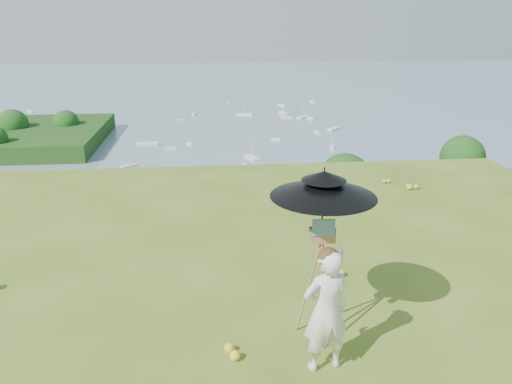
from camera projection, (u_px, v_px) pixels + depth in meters
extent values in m
plane|color=#4B631C|center=(290.00, 295.00, 7.36)|extent=(14.00, 14.00, 0.00)
cube|color=#103E12|center=(227.00, 366.00, 49.80)|extent=(140.00, 56.00, 22.00)
cube|color=#72695B|center=(218.00, 253.00, 89.69)|extent=(170.00, 28.00, 8.00)
plane|color=slate|center=(209.00, 100.00, 244.08)|extent=(700.00, 700.00, 0.00)
imported|color=white|center=(326.00, 311.00, 5.60)|extent=(0.62, 0.47, 1.52)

